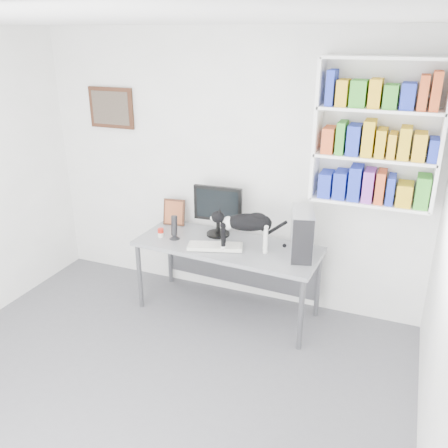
% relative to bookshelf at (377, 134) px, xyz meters
% --- Properties ---
extents(room, '(4.01, 4.01, 2.70)m').
position_rel_bookshelf_xyz_m(room, '(-1.40, -1.85, -0.50)').
color(room, '#5A5B60').
rests_on(room, ground).
extents(bookshelf, '(1.03, 0.28, 1.24)m').
position_rel_bookshelf_xyz_m(bookshelf, '(0.00, 0.00, 0.00)').
color(bookshelf, white).
rests_on(bookshelf, room).
extents(wall_art, '(0.52, 0.04, 0.42)m').
position_rel_bookshelf_xyz_m(wall_art, '(-2.70, 0.12, 0.05)').
color(wall_art, '#432115').
rests_on(wall_art, room).
extents(desk, '(1.81, 0.78, 0.74)m').
position_rel_bookshelf_xyz_m(desk, '(-1.23, -0.27, -1.48)').
color(desk, gray).
rests_on(desk, room).
extents(monitor, '(0.50, 0.27, 0.52)m').
position_rel_bookshelf_xyz_m(monitor, '(-1.41, -0.09, -0.85)').
color(monitor, black).
rests_on(monitor, desk).
extents(keyboard, '(0.55, 0.34, 0.04)m').
position_rel_bookshelf_xyz_m(keyboard, '(-1.31, -0.39, -1.09)').
color(keyboard, beige).
rests_on(keyboard, desk).
extents(pc_tower, '(0.30, 0.47, 0.43)m').
position_rel_bookshelf_xyz_m(pc_tower, '(-0.53, -0.24, -0.89)').
color(pc_tower, '#AEAFB3').
rests_on(pc_tower, desk).
extents(speaker, '(0.13, 0.13, 0.25)m').
position_rel_bookshelf_xyz_m(speaker, '(-1.77, -0.34, -0.99)').
color(speaker, black).
rests_on(speaker, desk).
extents(leaning_print, '(0.24, 0.12, 0.29)m').
position_rel_bookshelf_xyz_m(leaning_print, '(-1.94, -0.00, -0.97)').
color(leaning_print, '#432115').
rests_on(leaning_print, desk).
extents(soup_can, '(0.07, 0.07, 0.09)m').
position_rel_bookshelf_xyz_m(soup_can, '(-1.92, -0.35, -1.07)').
color(soup_can, red).
rests_on(soup_can, desk).
extents(cat, '(0.65, 0.36, 0.39)m').
position_rel_bookshelf_xyz_m(cat, '(-1.02, -0.34, -0.92)').
color(cat, black).
rests_on(cat, desk).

